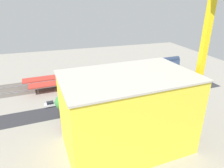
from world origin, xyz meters
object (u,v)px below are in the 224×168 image
object	(u,v)px
platform_canopy_near	(108,76)
street_tree_2	(122,93)
passenger_coach	(166,62)
street_tree_1	(112,98)
traffic_light	(128,83)
parked_car_0	(130,93)
parked_car_2	(102,97)
street_tree_0	(62,102)
box_truck_0	(78,119)
street_tree_3	(166,86)
construction_building	(127,113)
parked_car_5	(50,104)
locomotive	(130,69)
parked_car_3	(84,100)
parked_car_4	(67,103)
parked_car_1	(115,96)
tower_crane	(202,49)
platform_canopy_far	(100,71)

from	to	relation	value
platform_canopy_near	street_tree_2	size ratio (longest dim) A/B	8.55
passenger_coach	street_tree_1	world-z (taller)	street_tree_1
platform_canopy_near	traffic_light	xyz separation A→B (m)	(-4.35, 12.89, 0.78)
parked_car_0	parked_car_2	xyz separation A→B (m)	(11.74, 0.63, -0.03)
parked_car_0	street_tree_0	bearing A→B (deg)	16.58
box_truck_0	street_tree_0	distance (m)	8.12
platform_canopy_near	box_truck_0	xyz separation A→B (m)	(18.56, 28.31, -2.05)
platform_canopy_near	street_tree_3	size ratio (longest dim) A/B	7.37
construction_building	parked_car_5	bearing A→B (deg)	-60.09
parked_car_5	construction_building	size ratio (longest dim) A/B	0.14
parked_car_0	street_tree_3	bearing A→B (deg)	138.33
locomotive	passenger_coach	bearing A→B (deg)	-179.98
parked_car_3	parked_car_5	size ratio (longest dim) A/B	1.01
locomotive	passenger_coach	xyz separation A→B (m)	(-21.69, -0.01, 1.30)
parked_car_3	street_tree_2	xyz separation A→B (m)	(-12.09, 7.78, 4.84)
parked_car_2	parked_car_4	bearing A→B (deg)	0.81
parked_car_3	traffic_light	xyz separation A→B (m)	(-18.34, -1.46, 3.79)
construction_building	parked_car_4	bearing A→B (deg)	-69.11
construction_building	street_tree_0	xyz separation A→B (m)	(14.58, -20.06, -4.84)
platform_canopy_near	parked_car_3	world-z (taller)	platform_canopy_near
parked_car_0	construction_building	distance (m)	32.10
locomotive	parked_car_1	size ratio (longest dim) A/B	3.50
parked_car_4	box_truck_0	xyz separation A→B (m)	(-1.80, 13.67, 0.96)
tower_crane	street_tree_3	xyz separation A→B (m)	(-2.94, -18.28, -18.20)
parked_car_0	parked_car_4	bearing A→B (deg)	1.87
construction_building	tower_crane	size ratio (longest dim) A/B	0.75
platform_canopy_near	tower_crane	xyz separation A→B (m)	(-12.26, 41.39, 20.53)
parked_car_2	street_tree_0	distance (m)	17.61
parked_car_5	street_tree_2	bearing A→B (deg)	162.00
street_tree_1	traffic_light	world-z (taller)	traffic_light
construction_building	street_tree_2	bearing A→B (deg)	-110.38
platform_canopy_far	street_tree_3	size ratio (longest dim) A/B	7.46
parked_car_5	street_tree_0	distance (m)	9.59
parked_car_5	street_tree_2	size ratio (longest dim) A/B	0.53
parked_car_1	box_truck_0	world-z (taller)	box_truck_0
parked_car_0	street_tree_3	size ratio (longest dim) A/B	0.51
street_tree_1	platform_canopy_far	bearing A→B (deg)	-96.39
platform_canopy_far	locomotive	bearing A→B (deg)	-165.59
parked_car_0	parked_car_3	bearing A→B (deg)	1.63
platform_canopy_far	parked_car_4	world-z (taller)	platform_canopy_far
street_tree_1	tower_crane	bearing A→B (deg)	133.94
locomotive	box_truck_0	distance (m)	52.21
box_truck_0	traffic_light	distance (m)	27.76
traffic_light	parked_car_5	bearing A→B (deg)	2.43
parked_car_2	parked_car_4	world-z (taller)	parked_car_4
parked_car_0	parked_car_2	distance (m)	11.75
parked_car_4	construction_building	size ratio (longest dim) A/B	0.15
locomotive	traffic_light	distance (m)	26.79
platform_canopy_far	street_tree_1	bearing A→B (deg)	83.61
construction_building	street_tree_2	world-z (taller)	construction_building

